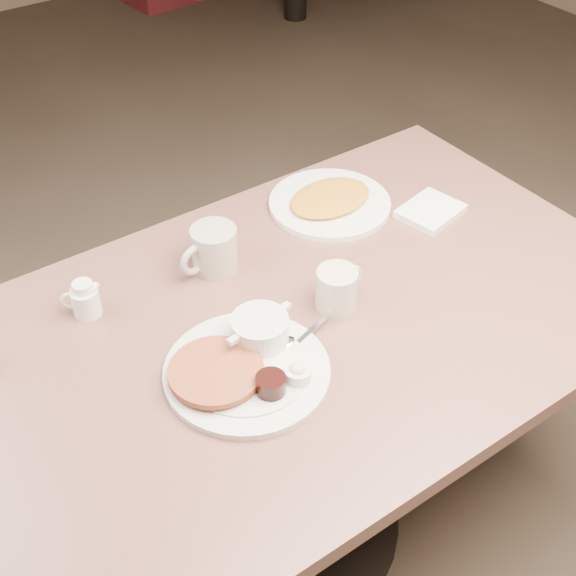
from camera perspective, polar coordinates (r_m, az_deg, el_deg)
diner_table at (r=1.66m, az=0.40°, el=-6.65°), size 1.50×0.90×0.75m
main_plate at (r=1.42m, az=-3.20°, el=-5.55°), size 0.40×0.36×0.07m
coffee_mug_near at (r=1.54m, az=3.74°, el=-0.00°), size 0.13×0.10×0.09m
napkin at (r=1.84m, az=10.66°, el=5.69°), size 0.16×0.14×0.02m
coffee_mug_far at (r=1.64m, az=-5.66°, el=2.90°), size 0.15×0.11×0.10m
creamer_right at (r=1.58m, az=-15.01°, el=-0.86°), size 0.08×0.06×0.08m
hash_plate at (r=1.84m, az=3.16°, el=6.50°), size 0.31×0.31×0.04m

